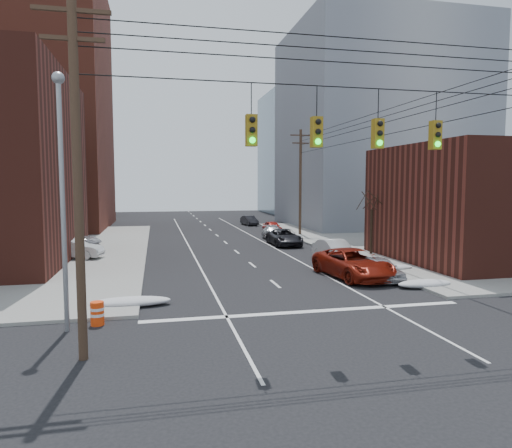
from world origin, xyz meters
name	(u,v)px	position (x,y,z in m)	size (l,w,h in m)	color
ground	(383,374)	(0.00, 0.00, 0.00)	(160.00, 160.00, 0.00)	black
sidewalk_ne	(501,238)	(27.00, 27.00, 0.07)	(40.00, 40.00, 0.15)	gray
building_brick_far	(39,180)	(-26.00, 74.00, 6.00)	(22.00, 18.00, 12.00)	#512018
building_office	(376,129)	(22.00, 44.00, 12.50)	(22.00, 20.00, 25.00)	gray
building_glass	(320,154)	(24.00, 70.00, 11.00)	(20.00, 18.00, 22.00)	gray
building_storefront	(508,204)	(18.00, 16.00, 4.00)	(16.00, 12.00, 8.00)	#512018
utility_pole_left	(77,171)	(-8.50, 3.00, 5.78)	(2.20, 0.28, 11.00)	#473323
utility_pole_far	(300,180)	(8.50, 34.00, 5.78)	(2.20, 0.28, 11.00)	#473323
traffic_signals	(348,131)	(0.10, 2.97, 7.17)	(17.00, 0.42, 2.02)	black
street_light	(62,180)	(-9.50, 6.00, 5.54)	(0.44, 0.44, 9.32)	gray
bare_tree	(371,225)	(9.59, 20.00, 2.32)	(2.09, 2.20, 4.93)	black
snow_nw	(131,302)	(-7.40, 9.00, 0.21)	(3.50, 1.08, 0.42)	silver
snow_ne	(425,284)	(7.40, 9.50, 0.21)	(3.00, 1.08, 0.42)	silver
snow_east_far	(383,268)	(7.40, 14.00, 0.21)	(4.00, 1.08, 0.42)	silver
red_pickup	(353,263)	(4.82, 12.66, 0.83)	(2.74, 5.94, 1.65)	maroon
parked_car_a	(380,268)	(6.06, 11.81, 0.65)	(1.53, 3.81, 1.30)	#B4B5BA
parked_car_b	(335,251)	(5.96, 18.17, 0.75)	(1.59, 4.55, 1.50)	silver
parked_car_c	(284,237)	(4.80, 27.00, 0.71)	(2.36, 5.11, 1.42)	black
parked_car_d	(274,233)	(4.86, 31.04, 0.65)	(1.81, 4.45, 1.29)	#A3A4A8
parked_car_e	(272,227)	(6.40, 37.46, 0.63)	(1.49, 3.71, 1.26)	#9C140E
parked_car_f	(249,220)	(5.70, 46.86, 0.63)	(1.33, 3.82, 1.26)	black
lot_car_a	(73,249)	(-12.04, 22.43, 0.84)	(1.46, 4.19, 1.38)	silver
lot_car_b	(69,240)	(-13.16, 27.64, 0.85)	(2.32, 5.02, 1.40)	#A8A8AD
lot_car_d	(16,241)	(-17.45, 28.69, 0.79)	(1.52, 3.77, 1.28)	#A9AAAE
construction_barrel	(97,313)	(-8.50, 6.50, 0.47)	(0.67, 0.67, 0.91)	#FC3F0D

